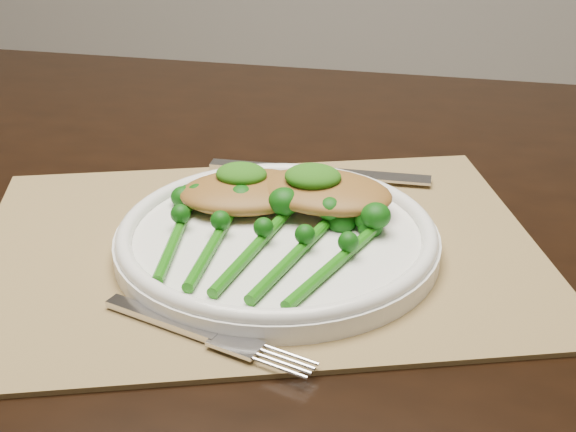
% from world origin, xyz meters
% --- Properties ---
extents(placemat, '(0.57, 0.48, 0.00)m').
position_xyz_m(placemat, '(0.09, -0.03, 0.75)').
color(placemat, olive).
rests_on(placemat, dining_table).
extents(dinner_plate, '(0.28, 0.28, 0.03)m').
position_xyz_m(dinner_plate, '(0.10, -0.04, 0.77)').
color(dinner_plate, white).
rests_on(dinner_plate, placemat).
extents(knife, '(0.23, 0.02, 0.01)m').
position_xyz_m(knife, '(0.09, 0.12, 0.76)').
color(knife, silver).
rests_on(knife, placemat).
extents(fork, '(0.17, 0.08, 0.01)m').
position_xyz_m(fork, '(0.09, -0.18, 0.76)').
color(fork, silver).
rests_on(fork, placemat).
extents(chicken_fillet_left, '(0.15, 0.12, 0.03)m').
position_xyz_m(chicken_fillet_left, '(0.07, 0.01, 0.78)').
color(chicken_fillet_left, olive).
rests_on(chicken_fillet_left, dinner_plate).
extents(chicken_fillet_right, '(0.14, 0.11, 0.02)m').
position_xyz_m(chicken_fillet_right, '(0.14, 0.01, 0.79)').
color(chicken_fillet_right, olive).
rests_on(chicken_fillet_right, dinner_plate).
extents(pesto_dollop_left, '(0.05, 0.04, 0.02)m').
position_xyz_m(pesto_dollop_left, '(0.06, 0.02, 0.80)').
color(pesto_dollop_left, '#174C0A').
rests_on(pesto_dollop_left, chicken_fillet_left).
extents(pesto_dollop_right, '(0.05, 0.04, 0.02)m').
position_xyz_m(pesto_dollop_right, '(0.12, 0.01, 0.80)').
color(pesto_dollop_right, '#174C0A').
rests_on(pesto_dollop_right, chicken_fillet_right).
extents(broccolini_bundle, '(0.19, 0.20, 0.04)m').
position_xyz_m(broccolini_bundle, '(0.09, -0.08, 0.78)').
color(broccolini_bundle, '#17610C').
rests_on(broccolini_bundle, dinner_plate).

